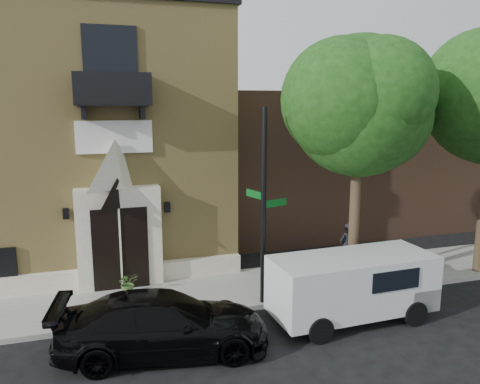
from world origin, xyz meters
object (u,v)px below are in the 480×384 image
Objects in this scene: street_sign at (264,207)px; pedestrian_near at (347,246)px; fire_hydrant at (324,282)px; cargo_van at (358,284)px; black_sedan at (163,324)px; dumpster at (383,267)px.

pedestrian_near is at bearing 7.53° from street_sign.
pedestrian_near is at bearing 44.27° from fire_hydrant.
cargo_van is 6.16× the size of fire_hydrant.
pedestrian_near is (3.75, 1.71, -2.02)m from street_sign.
fire_hydrant is at bearing 32.33° from pedestrian_near.
street_sign reaches higher than black_sedan.
fire_hydrant is (1.98, -0.02, -2.49)m from street_sign.
black_sedan is 5.39m from cargo_van.
cargo_van is 3.61m from pedestrian_near.
street_sign is 4.59m from pedestrian_near.
pedestrian_near is (6.92, 3.47, 0.26)m from black_sedan.
black_sedan is 7.75m from pedestrian_near.
dumpster is (4.23, 0.21, -2.31)m from street_sign.
street_sign is at bearing -158.41° from dumpster.
cargo_van reaches higher than fire_hydrant.
fire_hydrant is (-0.23, 1.54, -0.51)m from cargo_van.
black_sedan is 5.44m from fire_hydrant.
cargo_van is (5.38, 0.20, 0.30)m from black_sedan.
black_sedan is at bearing -161.34° from fire_hydrant.
black_sedan is at bearing -179.90° from cargo_van.
cargo_van is 0.81× the size of street_sign.
black_sedan is at bearing -167.90° from street_sign.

